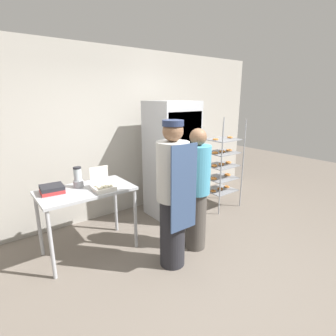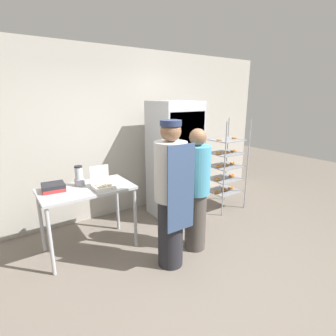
{
  "view_description": "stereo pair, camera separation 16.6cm",
  "coord_description": "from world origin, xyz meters",
  "px_view_note": "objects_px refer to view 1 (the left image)",
  "views": [
    {
      "loc": [
        -1.99,
        -1.88,
        2.01
      ],
      "look_at": [
        0.02,
        0.75,
        1.11
      ],
      "focal_mm": 28.0,
      "sensor_mm": 36.0,
      "label": 1
    },
    {
      "loc": [
        -1.86,
        -1.98,
        2.01
      ],
      "look_at": [
        0.02,
        0.75,
        1.11
      ],
      "focal_mm": 28.0,
      "sensor_mm": 36.0,
      "label": 2
    }
  ],
  "objects_px": {
    "refrigerator": "(172,160)",
    "person_customer": "(196,190)",
    "donut_box": "(103,187)",
    "blender_pitcher": "(78,178)",
    "person_baker": "(173,194)",
    "baking_rack": "(221,165)",
    "binder_stack": "(52,189)"
  },
  "relations": [
    {
      "from": "blender_pitcher",
      "to": "refrigerator",
      "type": "bearing_deg",
      "value": 4.08
    },
    {
      "from": "refrigerator",
      "to": "binder_stack",
      "type": "height_order",
      "value": "refrigerator"
    },
    {
      "from": "binder_stack",
      "to": "blender_pitcher",
      "type": "bearing_deg",
      "value": 1.19
    },
    {
      "from": "person_customer",
      "to": "person_baker",
      "type": "bearing_deg",
      "value": -166.66
    },
    {
      "from": "binder_stack",
      "to": "person_baker",
      "type": "bearing_deg",
      "value": -43.78
    },
    {
      "from": "baking_rack",
      "to": "blender_pitcher",
      "type": "relative_size",
      "value": 6.11
    },
    {
      "from": "binder_stack",
      "to": "person_baker",
      "type": "relative_size",
      "value": 0.16
    },
    {
      "from": "donut_box",
      "to": "binder_stack",
      "type": "xyz_separation_m",
      "value": [
        -0.53,
        0.3,
        -0.0
      ]
    },
    {
      "from": "blender_pitcher",
      "to": "person_customer",
      "type": "relative_size",
      "value": 0.16
    },
    {
      "from": "refrigerator",
      "to": "person_baker",
      "type": "height_order",
      "value": "refrigerator"
    },
    {
      "from": "baking_rack",
      "to": "person_customer",
      "type": "relative_size",
      "value": 1.0
    },
    {
      "from": "baking_rack",
      "to": "person_baker",
      "type": "xyz_separation_m",
      "value": [
        -1.82,
        -0.86,
        0.13
      ]
    },
    {
      "from": "refrigerator",
      "to": "person_baker",
      "type": "relative_size",
      "value": 1.1
    },
    {
      "from": "donut_box",
      "to": "person_baker",
      "type": "distance_m",
      "value": 0.9
    },
    {
      "from": "person_customer",
      "to": "baking_rack",
      "type": "bearing_deg",
      "value": 29.21
    },
    {
      "from": "refrigerator",
      "to": "person_customer",
      "type": "xyz_separation_m",
      "value": [
        -0.4,
        -1.03,
        -0.14
      ]
    },
    {
      "from": "person_baker",
      "to": "person_customer",
      "type": "distance_m",
      "value": 0.51
    },
    {
      "from": "person_baker",
      "to": "person_customer",
      "type": "relative_size",
      "value": 1.08
    },
    {
      "from": "refrigerator",
      "to": "blender_pitcher",
      "type": "relative_size",
      "value": 7.29
    },
    {
      "from": "donut_box",
      "to": "blender_pitcher",
      "type": "distance_m",
      "value": 0.37
    },
    {
      "from": "refrigerator",
      "to": "blender_pitcher",
      "type": "height_order",
      "value": "refrigerator"
    },
    {
      "from": "baking_rack",
      "to": "refrigerator",
      "type": "bearing_deg",
      "value": 163.04
    },
    {
      "from": "refrigerator",
      "to": "blender_pitcher",
      "type": "distance_m",
      "value": 1.63
    },
    {
      "from": "refrigerator",
      "to": "donut_box",
      "type": "xyz_separation_m",
      "value": [
        -1.42,
        -0.42,
        -0.05
      ]
    },
    {
      "from": "baking_rack",
      "to": "blender_pitcher",
      "type": "xyz_separation_m",
      "value": [
        -2.56,
        0.17,
        0.2
      ]
    },
    {
      "from": "donut_box",
      "to": "blender_pitcher",
      "type": "xyz_separation_m",
      "value": [
        -0.2,
        0.3,
        0.07
      ]
    },
    {
      "from": "refrigerator",
      "to": "person_customer",
      "type": "distance_m",
      "value": 1.11
    },
    {
      "from": "baking_rack",
      "to": "blender_pitcher",
      "type": "distance_m",
      "value": 2.57
    },
    {
      "from": "person_baker",
      "to": "person_customer",
      "type": "xyz_separation_m",
      "value": [
        0.49,
        0.12,
        -0.09
      ]
    },
    {
      "from": "baking_rack",
      "to": "person_customer",
      "type": "xyz_separation_m",
      "value": [
        -1.33,
        -0.74,
        0.04
      ]
    },
    {
      "from": "baking_rack",
      "to": "blender_pitcher",
      "type": "bearing_deg",
      "value": 176.22
    },
    {
      "from": "donut_box",
      "to": "person_customer",
      "type": "xyz_separation_m",
      "value": [
        1.02,
        -0.61,
        -0.09
      ]
    }
  ]
}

